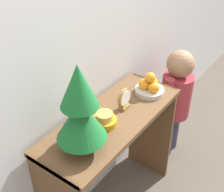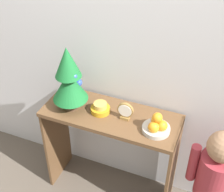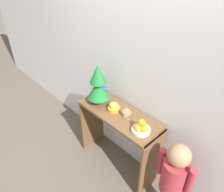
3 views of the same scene
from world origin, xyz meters
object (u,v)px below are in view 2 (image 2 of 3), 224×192
Objects in this scene: fruit_bowl at (157,126)px; singing_bowl at (100,108)px; desk_clock at (125,111)px; child_figure at (215,175)px; mini_tree at (69,78)px.

fruit_bowl is 1.35× the size of singing_bowl.
desk_clock is 0.14× the size of child_figure.
fruit_bowl is 0.50m from child_figure.
fruit_bowl reaches higher than desk_clock.
mini_tree is at bearing -173.40° from singing_bowl.
desk_clock is at bearing -1.05° from singing_bowl.
fruit_bowl is 0.20× the size of child_figure.
child_figure is at bearing -1.40° from mini_tree.
singing_bowl is (-0.41, 0.04, -0.01)m from fruit_bowl.
singing_bowl is at bearing 6.60° from mini_tree.
child_figure is at bearing -3.45° from singing_bowl.
singing_bowl is (0.21, 0.02, -0.21)m from mini_tree.
mini_tree is at bearing 178.60° from child_figure.
desk_clock is at bearing 3.06° from mini_tree.
fruit_bowl is (0.62, -0.02, -0.19)m from mini_tree.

